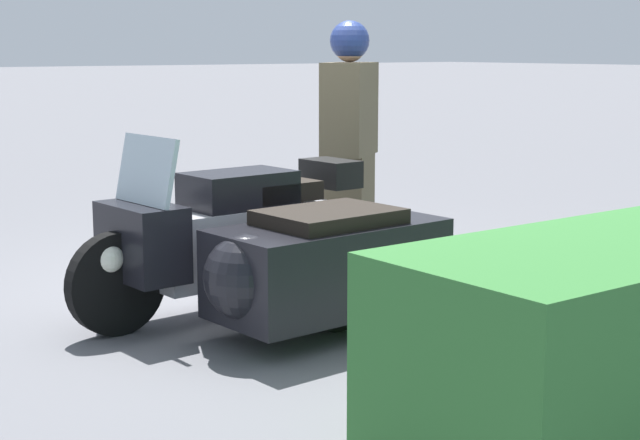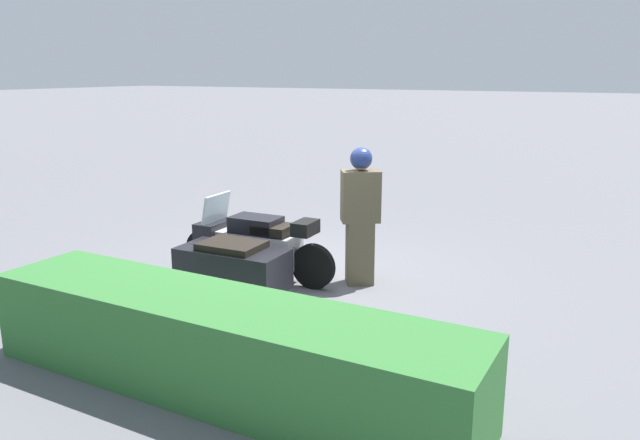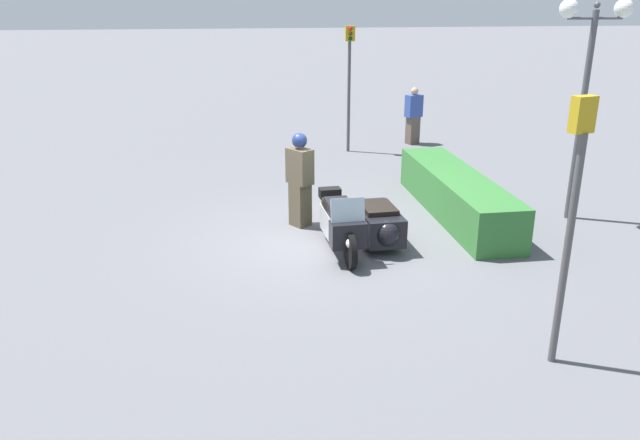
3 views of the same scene
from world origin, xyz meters
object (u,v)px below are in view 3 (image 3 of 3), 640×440
(hedge_bush_curbside, at_px, (456,194))
(twin_lamp_post, at_px, (590,55))
(traffic_light_near, at_px, (573,194))
(pedestrian_bystander, at_px, (413,116))
(officer_rider, at_px, (300,178))
(traffic_light_far, at_px, (349,71))
(police_motorcycle, at_px, (362,224))

(hedge_bush_curbside, height_order, twin_lamp_post, twin_lamp_post)
(traffic_light_near, distance_m, pedestrian_bystander, 12.07)
(traffic_light_near, relative_size, pedestrian_bystander, 1.91)
(traffic_light_near, bearing_deg, officer_rider, 12.11)
(traffic_light_near, bearing_deg, hedge_bush_curbside, -21.11)
(traffic_light_far, bearing_deg, police_motorcycle, -7.10)
(hedge_bush_curbside, distance_m, pedestrian_bystander, 6.55)
(traffic_light_near, bearing_deg, police_motorcycle, 8.28)
(police_motorcycle, height_order, hedge_bush_curbside, police_motorcycle)
(police_motorcycle, distance_m, pedestrian_bystander, 8.62)
(hedge_bush_curbside, xyz_separation_m, twin_lamp_post, (0.54, 2.19, 2.78))
(police_motorcycle, distance_m, hedge_bush_curbside, 2.74)
(twin_lamp_post, height_order, traffic_light_near, twin_lamp_post)
(twin_lamp_post, bearing_deg, traffic_light_near, -31.14)
(traffic_light_near, xyz_separation_m, traffic_light_far, (-11.17, -0.37, 0.14))
(hedge_bush_curbside, height_order, traffic_light_near, traffic_light_near)
(hedge_bush_curbside, bearing_deg, traffic_light_far, -169.00)
(hedge_bush_curbside, relative_size, twin_lamp_post, 1.12)
(police_motorcycle, xyz_separation_m, traffic_light_far, (-7.24, 1.18, 1.83))
(traffic_light_far, bearing_deg, twin_lamp_post, 29.91)
(officer_rider, xyz_separation_m, twin_lamp_post, (0.37, 5.43, 2.24))
(police_motorcycle, xyz_separation_m, hedge_bush_curbside, (-1.48, 2.30, -0.02))
(police_motorcycle, bearing_deg, officer_rider, -147.31)
(twin_lamp_post, bearing_deg, hedge_bush_curbside, -103.71)
(officer_rider, xyz_separation_m, pedestrian_bystander, (-6.63, 4.24, -0.12))
(officer_rider, relative_size, traffic_light_near, 0.57)
(twin_lamp_post, height_order, traffic_light_far, twin_lamp_post)
(traffic_light_near, height_order, traffic_light_far, traffic_light_far)
(traffic_light_far, xyz_separation_m, pedestrian_bystander, (-0.70, 2.13, -1.44))
(traffic_light_far, distance_m, pedestrian_bystander, 2.66)
(pedestrian_bystander, bearing_deg, twin_lamp_post, -10.95)
(twin_lamp_post, xyz_separation_m, traffic_light_far, (-6.29, -3.31, -0.93))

